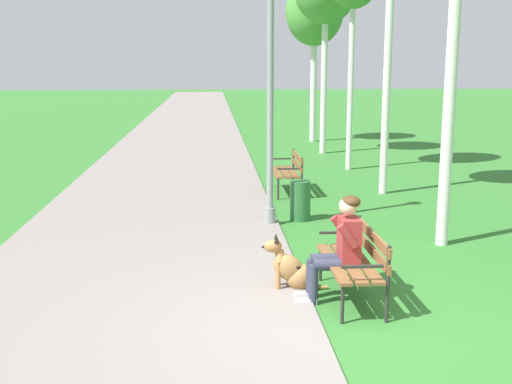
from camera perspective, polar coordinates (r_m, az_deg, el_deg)
The scene contains 9 objects.
ground_plane at distance 6.94m, azimuth 6.82°, elevation -11.90°, with size 120.00×120.00×0.00m, color #33752D.
paved_path at distance 30.39m, azimuth -5.95°, elevation 6.22°, with size 4.29×60.00×0.04m, color gray.
park_bench_near at distance 7.60m, azimuth 8.87°, elevation -5.75°, with size 0.55×1.50×0.85m.
park_bench_mid at distance 13.68m, azimuth 2.92°, elevation 2.04°, with size 0.55×1.50×0.85m.
person_seated_on_near_bench at distance 7.50m, azimuth 7.38°, elevation -4.60°, with size 0.74×0.49×1.25m.
dog_shepherd at distance 7.91m, azimuth 3.21°, elevation -6.85°, with size 0.83×0.28×0.71m.
lamp_post_near at distance 10.74m, azimuth 1.28°, elevation 9.54°, with size 0.24×0.24×4.62m.
birch_tree_sixth at distance 22.74m, azimuth 5.19°, elevation 15.52°, with size 1.96×2.12×5.58m.
litter_bin at distance 11.34m, azimuth 3.92°, elevation -0.76°, with size 0.36×0.36×0.70m, color #2D6638.
Camera 1 is at (-1.25, -6.25, 2.73)m, focal length 45.32 mm.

